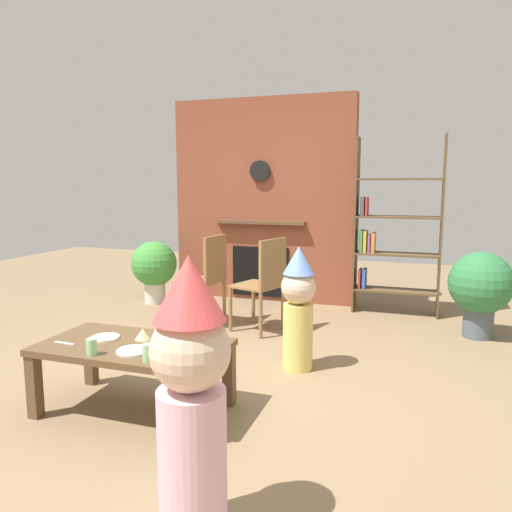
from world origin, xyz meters
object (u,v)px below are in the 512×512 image
object	(u,v)px
coffee_table	(133,354)
child_in_pink	(298,305)
paper_cup_near_left	(149,353)
paper_plate_rear	(134,351)
dining_chair_left	(207,274)
potted_plant_tall	(480,287)
paper_cup_far_left	(191,352)
dining_chair_middle	(265,279)
bookshelf	(391,233)
paper_cup_center	(92,347)
paper_plate_front	(105,338)
potted_plant_short	(154,266)
birthday_cake_slice	(143,334)
child_with_cone_hat	(191,392)
paper_cup_near_right	(187,345)

from	to	relation	value
coffee_table	child_in_pink	distance (m)	1.29
paper_cup_near_left	paper_plate_rear	size ratio (longest dim) A/B	0.50
paper_plate_rear	dining_chair_left	size ratio (longest dim) A/B	0.22
coffee_table	potted_plant_tall	xyz separation A→B (m)	(2.18, 2.30, 0.11)
paper_cup_far_left	dining_chair_middle	distance (m)	1.98
bookshelf	paper_plate_rear	world-z (taller)	bookshelf
paper_cup_far_left	potted_plant_tall	world-z (taller)	potted_plant_tall
bookshelf	paper_cup_far_left	world-z (taller)	bookshelf
paper_cup_center	dining_chair_left	bearing A→B (deg)	96.32
paper_cup_far_left	paper_plate_rear	distance (m)	0.39
paper_plate_front	dining_chair_left	distance (m)	1.85
dining_chair_left	potted_plant_short	bearing A→B (deg)	-26.11
birthday_cake_slice	child_with_cone_hat	bearing A→B (deg)	-49.92
paper_plate_front	potted_plant_short	world-z (taller)	potted_plant_short
child_with_cone_hat	child_in_pink	xyz separation A→B (m)	(-0.03, 1.87, -0.10)
dining_chair_middle	child_with_cone_hat	bearing A→B (deg)	120.25
child_in_pink	dining_chair_left	xyz separation A→B (m)	(-1.14, 0.88, 0.01)
birthday_cake_slice	potted_plant_tall	world-z (taller)	potted_plant_tall
bookshelf	paper_plate_rear	distance (m)	3.34
coffee_table	paper_plate_front	world-z (taller)	paper_plate_front
coffee_table	child_in_pink	size ratio (longest dim) A/B	1.20
bookshelf	paper_plate_rear	bearing A→B (deg)	-112.24
child_in_pink	dining_chair_left	size ratio (longest dim) A/B	1.05
potted_plant_tall	dining_chair_middle	bearing A→B (deg)	-165.72
dining_chair_left	child_in_pink	bearing A→B (deg)	149.48
paper_cup_near_right	paper_cup_far_left	size ratio (longest dim) A/B	1.00
child_in_pink	potted_plant_tall	size ratio (longest dim) A/B	1.19
paper_cup_near_left	birthday_cake_slice	distance (m)	0.41
bookshelf	child_in_pink	xyz separation A→B (m)	(-0.55, -1.93, -0.38)
paper_cup_near_left	birthday_cake_slice	size ratio (longest dim) A/B	0.99
birthday_cake_slice	potted_plant_tall	size ratio (longest dim) A/B	0.13
coffee_table	paper_plate_front	distance (m)	0.24
paper_cup_far_left	paper_plate_front	world-z (taller)	paper_cup_far_left
birthday_cake_slice	paper_cup_far_left	bearing A→B (deg)	-28.74
paper_plate_front	potted_plant_tall	distance (m)	3.30
paper_cup_center	paper_plate_rear	size ratio (longest dim) A/B	0.48
paper_plate_rear	paper_cup_near_right	bearing A→B (deg)	12.81
paper_cup_far_left	paper_cup_center	bearing A→B (deg)	-171.16
paper_cup_near_left	paper_cup_center	xyz separation A→B (m)	(-0.36, -0.01, -0.00)
birthday_cake_slice	child_in_pink	world-z (taller)	child_in_pink
child_with_cone_hat	dining_chair_left	distance (m)	2.99
dining_chair_left	potted_plant_tall	distance (m)	2.56
paper_cup_far_left	child_with_cone_hat	distance (m)	0.80
child_with_cone_hat	dining_chair_left	xyz separation A→B (m)	(-1.17, 2.75, -0.09)
paper_cup_center	child_in_pink	world-z (taller)	child_in_pink
paper_cup_center	potted_plant_tall	size ratio (longest dim) A/B	0.12
child_with_cone_hat	child_in_pink	distance (m)	1.88
paper_cup_center	potted_plant_short	xyz separation A→B (m)	(-1.21, 2.76, -0.04)
coffee_table	child_with_cone_hat	size ratio (longest dim) A/B	1.00
dining_chair_left	paper_cup_center	bearing A→B (deg)	103.32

